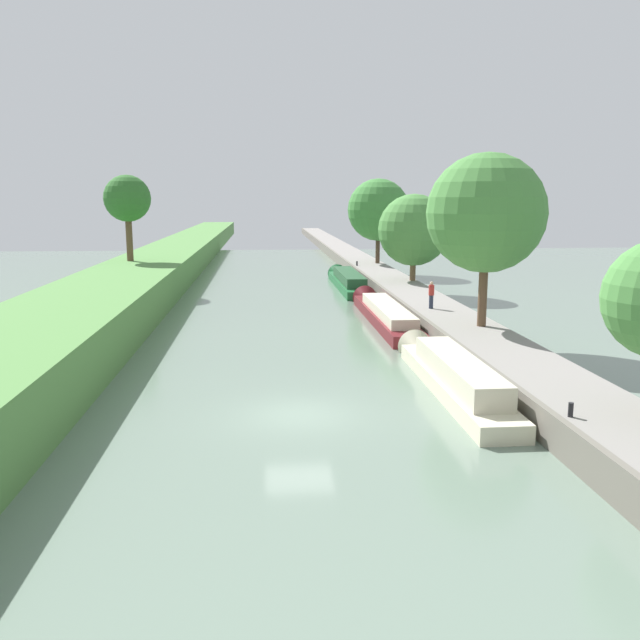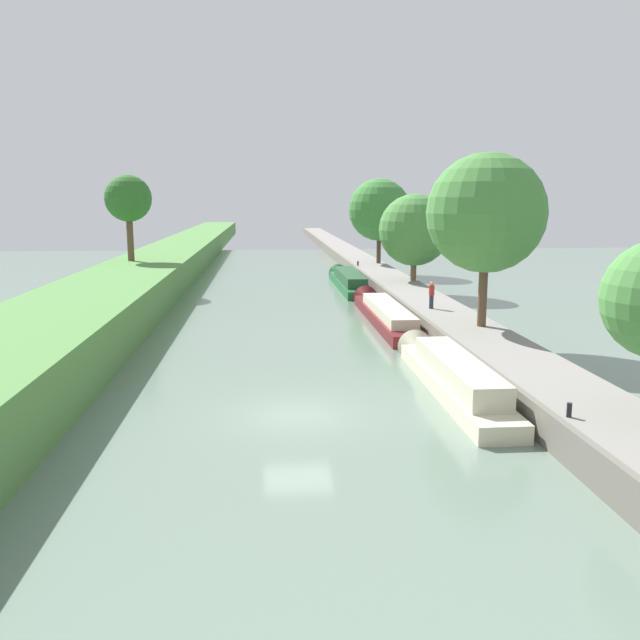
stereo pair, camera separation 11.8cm
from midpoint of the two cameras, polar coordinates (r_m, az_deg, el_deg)
The scene contains 13 objects.
ground_plane at distance 24.45m, azimuth -1.79°, elevation -8.12°, with size 160.00×160.00×0.00m, color slate.
right_towpath at distance 26.52m, azimuth 19.51°, elevation -5.94°, with size 3.54×260.00×1.15m.
stone_quay at distance 25.80m, azimuth 15.65°, elevation -6.12°, with size 0.25×260.00×1.20m.
narrowboat_cream at distance 28.00m, azimuth 11.21°, elevation -4.57°, with size 1.81×13.23×2.08m.
narrowboat_maroon at distance 42.94m, azimuth 5.57°, elevation 0.63°, with size 1.95×16.29×1.87m.
narrowboat_green at distance 59.17m, azimuth 2.46°, elevation 3.42°, with size 1.98×16.14×2.10m.
tree_rightbank_midnear at distance 35.39m, azimuth 14.17°, elevation 8.86°, with size 6.12×6.12×8.94m.
tree_rightbank_midfar at distance 54.70m, azimuth 8.17°, elevation 7.64°, with size 5.78×5.78×7.01m.
tree_rightbank_far at distance 69.35m, azimuth 5.16°, elevation 9.39°, with size 6.34×6.34×8.66m.
tree_leftbank_downstream at distance 58.45m, azimuth -16.07°, elevation 9.94°, with size 3.88×3.88×7.16m.
person_walking at distance 41.00m, azimuth 9.63°, elevation 2.18°, with size 0.34×0.34×1.66m.
mooring_bollard_near at distance 21.92m, azimuth 20.74°, elevation -7.23°, with size 0.16×0.16×0.45m.
mooring_bollard_far at distance 66.89m, azimuth 3.32°, elevation 4.87°, with size 0.16×0.16×0.45m.
Camera 2 is at (-1.08, -23.17, 7.74)m, focal length 37.30 mm.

